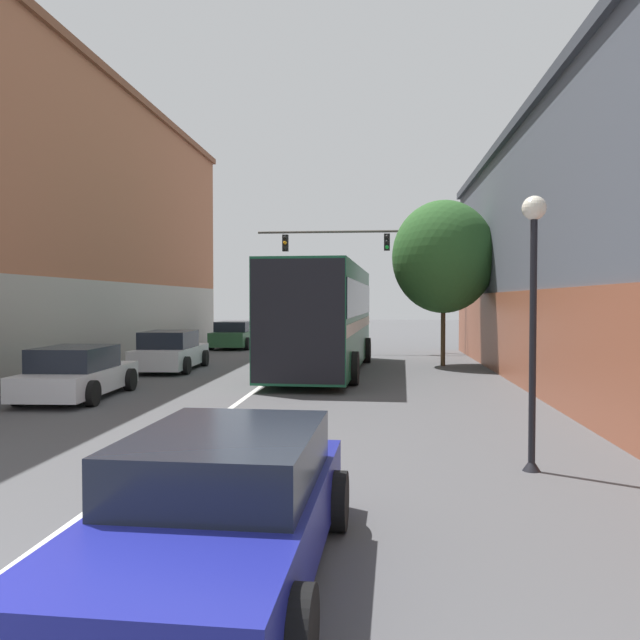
{
  "coord_description": "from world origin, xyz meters",
  "views": [
    {
      "loc": [
        3.37,
        -3.07,
        2.47
      ],
      "look_at": [
        1.59,
        16.12,
        1.89
      ],
      "focal_mm": 35.0,
      "sensor_mm": 36.0,
      "label": 1
    }
  ],
  "objects_px": {
    "hatchback_foreground": "(222,509)",
    "street_lamp": "(533,300)",
    "bus": "(324,313)",
    "traffic_signal_gantry": "(385,259)",
    "parked_car_left_far": "(77,374)",
    "street_tree_near": "(443,257)",
    "parked_car_left_mid": "(235,335)",
    "parked_car_left_near": "(170,352)"
  },
  "relations": [
    {
      "from": "parked_car_left_near",
      "to": "traffic_signal_gantry",
      "type": "relative_size",
      "value": 0.5
    },
    {
      "from": "parked_car_left_far",
      "to": "street_tree_near",
      "type": "bearing_deg",
      "value": -51.49
    },
    {
      "from": "street_tree_near",
      "to": "parked_car_left_far",
      "type": "bearing_deg",
      "value": -138.52
    },
    {
      "from": "street_lamp",
      "to": "hatchback_foreground",
      "type": "bearing_deg",
      "value": -133.03
    },
    {
      "from": "hatchback_foreground",
      "to": "street_lamp",
      "type": "distance_m",
      "value": 5.61
    },
    {
      "from": "traffic_signal_gantry",
      "to": "street_lamp",
      "type": "xyz_separation_m",
      "value": [
        1.91,
        -20.7,
        -2.0
      ]
    },
    {
      "from": "hatchback_foreground",
      "to": "traffic_signal_gantry",
      "type": "distance_m",
      "value": 24.93
    },
    {
      "from": "street_lamp",
      "to": "street_tree_near",
      "type": "relative_size",
      "value": 0.63
    },
    {
      "from": "parked_car_left_mid",
      "to": "traffic_signal_gantry",
      "type": "height_order",
      "value": "traffic_signal_gantry"
    },
    {
      "from": "hatchback_foreground",
      "to": "street_lamp",
      "type": "xyz_separation_m",
      "value": [
        3.61,
        3.87,
        1.86
      ]
    },
    {
      "from": "hatchback_foreground",
      "to": "traffic_signal_gantry",
      "type": "bearing_deg",
      "value": -2.26
    },
    {
      "from": "street_tree_near",
      "to": "parked_car_left_mid",
      "type": "bearing_deg",
      "value": 141.07
    },
    {
      "from": "hatchback_foreground",
      "to": "parked_car_left_near",
      "type": "distance_m",
      "value": 17.35
    },
    {
      "from": "parked_car_left_far",
      "to": "street_lamp",
      "type": "relative_size",
      "value": 1.07
    },
    {
      "from": "street_lamp",
      "to": "street_tree_near",
      "type": "distance_m",
      "value": 14.96
    },
    {
      "from": "parked_car_left_near",
      "to": "bus",
      "type": "bearing_deg",
      "value": -92.56
    },
    {
      "from": "parked_car_left_near",
      "to": "street_tree_near",
      "type": "relative_size",
      "value": 0.71
    },
    {
      "from": "traffic_signal_gantry",
      "to": "street_lamp",
      "type": "bearing_deg",
      "value": -84.74
    },
    {
      "from": "bus",
      "to": "traffic_signal_gantry",
      "type": "xyz_separation_m",
      "value": [
        2.21,
        8.28,
        2.44
      ]
    },
    {
      "from": "parked_car_left_mid",
      "to": "street_lamp",
      "type": "relative_size",
      "value": 1.09
    },
    {
      "from": "parked_car_left_far",
      "to": "bus",
      "type": "bearing_deg",
      "value": -44.43
    },
    {
      "from": "parked_car_left_far",
      "to": "parked_car_left_near",
      "type": "bearing_deg",
      "value": -5.04
    },
    {
      "from": "parked_car_left_far",
      "to": "traffic_signal_gantry",
      "type": "height_order",
      "value": "traffic_signal_gantry"
    },
    {
      "from": "bus",
      "to": "parked_car_left_near",
      "type": "relative_size",
      "value": 2.49
    },
    {
      "from": "parked_car_left_mid",
      "to": "street_tree_near",
      "type": "bearing_deg",
      "value": -127.86
    },
    {
      "from": "bus",
      "to": "traffic_signal_gantry",
      "type": "distance_m",
      "value": 8.91
    },
    {
      "from": "parked_car_left_mid",
      "to": "street_lamp",
      "type": "bearing_deg",
      "value": -156.02
    },
    {
      "from": "bus",
      "to": "street_lamp",
      "type": "bearing_deg",
      "value": -159.38
    },
    {
      "from": "bus",
      "to": "street_tree_near",
      "type": "xyz_separation_m",
      "value": [
        4.37,
        2.44,
        2.11
      ]
    },
    {
      "from": "parked_car_left_far",
      "to": "street_tree_near",
      "type": "height_order",
      "value": "street_tree_near"
    },
    {
      "from": "traffic_signal_gantry",
      "to": "street_tree_near",
      "type": "distance_m",
      "value": 6.23
    },
    {
      "from": "traffic_signal_gantry",
      "to": "street_lamp",
      "type": "height_order",
      "value": "traffic_signal_gantry"
    },
    {
      "from": "traffic_signal_gantry",
      "to": "street_tree_near",
      "type": "height_order",
      "value": "street_tree_near"
    },
    {
      "from": "hatchback_foreground",
      "to": "parked_car_left_far",
      "type": "distance_m",
      "value": 11.62
    },
    {
      "from": "parked_car_left_far",
      "to": "hatchback_foreground",
      "type": "bearing_deg",
      "value": -150.49
    },
    {
      "from": "hatchback_foreground",
      "to": "parked_car_left_mid",
      "type": "height_order",
      "value": "parked_car_left_mid"
    },
    {
      "from": "bus",
      "to": "parked_car_left_far",
      "type": "bearing_deg",
      "value": 140.84
    },
    {
      "from": "parked_car_left_far",
      "to": "street_lamp",
      "type": "height_order",
      "value": "street_lamp"
    },
    {
      "from": "parked_car_left_mid",
      "to": "parked_car_left_far",
      "type": "xyz_separation_m",
      "value": [
        -0.18,
        -16.95,
        -0.05
      ]
    },
    {
      "from": "hatchback_foreground",
      "to": "parked_car_left_mid",
      "type": "relative_size",
      "value": 1.02
    },
    {
      "from": "bus",
      "to": "parked_car_left_far",
      "type": "height_order",
      "value": "bus"
    },
    {
      "from": "hatchback_foreground",
      "to": "street_lamp",
      "type": "relative_size",
      "value": 1.11
    }
  ]
}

